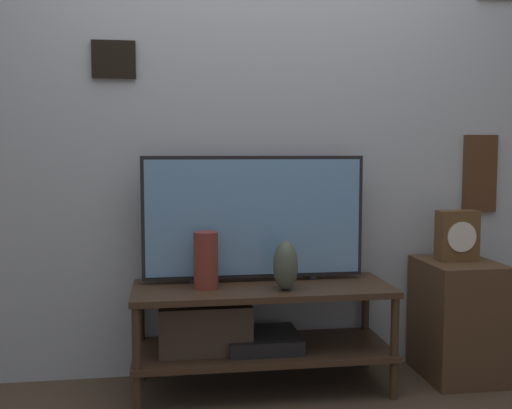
{
  "coord_description": "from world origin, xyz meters",
  "views": [
    {
      "loc": [
        -0.46,
        -2.58,
        1.19
      ],
      "look_at": [
        -0.03,
        0.28,
        0.93
      ],
      "focal_mm": 42.0,
      "sensor_mm": 36.0,
      "label": 1
    }
  ],
  "objects_px": {
    "television": "(254,217)",
    "mantel_clock": "(457,236)",
    "vase_tall_ceramic": "(206,260)",
    "candle_jar": "(296,266)",
    "vase_urn_stoneware": "(285,265)"
  },
  "relations": [
    {
      "from": "vase_tall_ceramic",
      "to": "candle_jar",
      "type": "relative_size",
      "value": 2.58
    },
    {
      "from": "vase_tall_ceramic",
      "to": "candle_jar",
      "type": "distance_m",
      "value": 0.53
    },
    {
      "from": "vase_urn_stoneware",
      "to": "mantel_clock",
      "type": "relative_size",
      "value": 0.9
    },
    {
      "from": "television",
      "to": "vase_urn_stoneware",
      "type": "relative_size",
      "value": 4.75
    },
    {
      "from": "television",
      "to": "candle_jar",
      "type": "height_order",
      "value": "television"
    },
    {
      "from": "vase_urn_stoneware",
      "to": "candle_jar",
      "type": "height_order",
      "value": "vase_urn_stoneware"
    },
    {
      "from": "vase_urn_stoneware",
      "to": "vase_tall_ceramic",
      "type": "distance_m",
      "value": 0.38
    },
    {
      "from": "television",
      "to": "mantel_clock",
      "type": "bearing_deg",
      "value": -3.16
    },
    {
      "from": "television",
      "to": "mantel_clock",
      "type": "relative_size",
      "value": 4.27
    },
    {
      "from": "vase_tall_ceramic",
      "to": "mantel_clock",
      "type": "height_order",
      "value": "mantel_clock"
    },
    {
      "from": "candle_jar",
      "to": "television",
      "type": "bearing_deg",
      "value": -160.72
    },
    {
      "from": "television",
      "to": "mantel_clock",
      "type": "height_order",
      "value": "television"
    },
    {
      "from": "vase_tall_ceramic",
      "to": "candle_jar",
      "type": "height_order",
      "value": "vase_tall_ceramic"
    },
    {
      "from": "mantel_clock",
      "to": "vase_tall_ceramic",
      "type": "bearing_deg",
      "value": -177.42
    },
    {
      "from": "vase_urn_stoneware",
      "to": "vase_tall_ceramic",
      "type": "relative_size",
      "value": 0.86
    }
  ]
}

